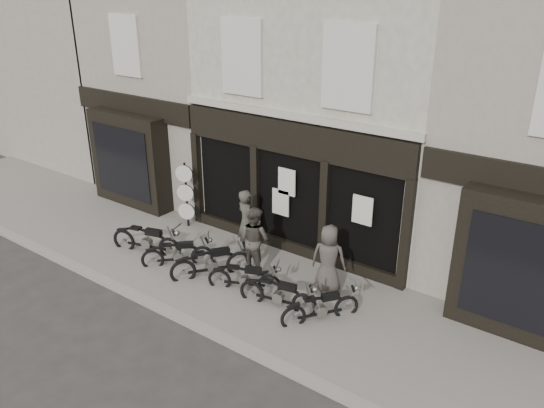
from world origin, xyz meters
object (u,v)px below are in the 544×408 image
Objects in this scene: man_centre at (255,239)px; man_right at (329,259)px; motorcycle_5 at (321,310)px; motorcycle_3 at (245,280)px; motorcycle_2 at (212,265)px; motorcycle_0 at (147,243)px; motorcycle_1 at (178,256)px; motorcycle_4 at (279,297)px; advert_sign_post at (186,198)px; man_left at (246,222)px.

man_centre is 2.11m from man_right.
motorcycle_3 is at bearing 125.33° from motorcycle_5.
motorcycle_2 is 1.04× the size of man_centre.
man_centre is at bearing 2.46° from motorcycle_0.
motorcycle_3 is 1.20m from man_centre.
motorcycle_1 is 1.15m from motorcycle_2.
motorcycle_4 is 5.36m from advert_sign_post.
man_right is (2.10, 0.25, -0.02)m from man_centre.
motorcycle_4 is 1.97m from man_centre.
man_left is (-1.17, 1.52, 0.72)m from motorcycle_3.
motorcycle_5 is 1.43m from man_right.
advert_sign_post is at bearing 83.52° from motorcycle_0.
man_centre is (-2.62, 0.91, 0.65)m from motorcycle_5.
motorcycle_0 is at bearing 59.06° from man_left.
motorcycle_2 reaches higher than motorcycle_1.
man_left is at bearing 131.92° from motorcycle_4.
advert_sign_post is at bearing 129.11° from motorcycle_3.
motorcycle_5 is at bearing -25.17° from motorcycle_3.
motorcycle_3 is 0.92× the size of man_left.
motorcycle_5 is (3.34, -0.01, -0.05)m from motorcycle_2.
motorcycle_5 reaches higher than motorcycle_3.
man_right is (1.69, 1.17, 0.64)m from motorcycle_3.
motorcycle_2 is at bearing 125.02° from motorcycle_5.
motorcycle_1 is 0.78× the size of motorcycle_4.
advert_sign_post reaches higher than man_centre.
advert_sign_post reaches higher than man_left.
motorcycle_1 is at bearing 166.99° from motorcycle_4.
motorcycle_4 is at bearing 132.76° from motorcycle_5.
motorcycle_4 is at bearing 151.22° from man_centre.
motorcycle_3 is 1.14m from motorcycle_4.
man_right reaches higher than motorcycle_1.
man_right is at bearing -31.52° from motorcycle_2.
man_right is 5.54m from advert_sign_post.
motorcycle_0 is 1.29× the size of motorcycle_5.
man_left is 2.66m from advert_sign_post.
motorcycle_1 is 4.48m from motorcycle_5.
motorcycle_5 is (4.48, 0.10, -0.01)m from motorcycle_1.
man_centre is at bearing -2.21° from motorcycle_2.
man_left reaches higher than motorcycle_4.
advert_sign_post is (-5.50, 0.66, 0.08)m from man_right.
motorcycle_5 is (5.70, 0.12, -0.05)m from motorcycle_0.
man_left is 0.86× the size of advert_sign_post.
man_centre reaches higher than man_right.
motorcycle_4 is 1.09× the size of man_centre.
man_left is at bearing 38.24° from motorcycle_2.
motorcycle_5 is 0.93× the size of man_centre.
man_right is (3.95, 1.26, 0.63)m from motorcycle_1.
man_left is 2.89m from man_right.
man_left is (-0.05, 1.51, 0.66)m from motorcycle_2.
motorcycle_1 is at bearing -1.01° from man_right.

